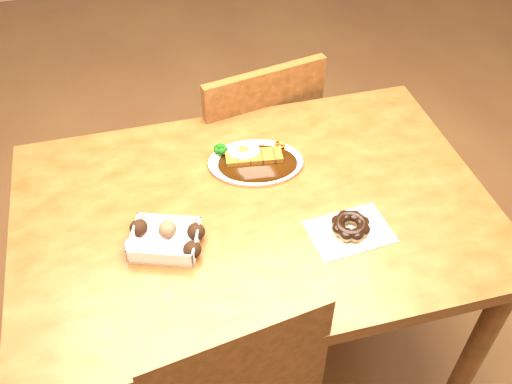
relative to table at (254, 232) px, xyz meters
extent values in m
plane|color=brown|center=(0.00, 0.00, -0.65)|extent=(6.00, 6.00, 0.00)
cube|color=#47280E|center=(0.00, 0.00, 0.08)|extent=(1.20, 0.80, 0.04)
cylinder|color=#47280E|center=(0.54, -0.34, -0.30)|extent=(0.06, 0.06, 0.71)
cylinder|color=#47280E|center=(-0.54, 0.34, -0.30)|extent=(0.06, 0.06, 0.71)
cylinder|color=#47280E|center=(0.54, 0.34, -0.30)|extent=(0.06, 0.06, 0.71)
cube|color=#47280E|center=(0.10, 0.60, -0.22)|extent=(0.49, 0.49, 0.04)
cylinder|color=#47280E|center=(0.24, 0.80, -0.45)|extent=(0.04, 0.04, 0.41)
cylinder|color=#47280E|center=(-0.10, 0.73, -0.45)|extent=(0.04, 0.04, 0.41)
cylinder|color=#47280E|center=(0.30, 0.47, -0.45)|extent=(0.04, 0.04, 0.41)
cylinder|color=#47280E|center=(-0.03, 0.40, -0.45)|extent=(0.04, 0.04, 0.41)
cube|color=#47280E|center=(0.14, 0.41, 0.02)|extent=(0.40, 0.11, 0.40)
cube|color=#47280E|center=(-0.14, -0.41, 0.02)|extent=(0.40, 0.09, 0.40)
ellipsoid|color=white|center=(0.04, 0.15, 0.10)|extent=(0.28, 0.23, 0.01)
ellipsoid|color=black|center=(0.05, 0.14, 0.11)|extent=(0.24, 0.19, 0.01)
cube|color=#6B380C|center=(0.04, 0.16, 0.12)|extent=(0.16, 0.07, 0.02)
ellipsoid|color=white|center=(0.02, 0.18, 0.13)|extent=(0.10, 0.09, 0.01)
ellipsoid|color=#FFB214|center=(0.02, 0.18, 0.13)|extent=(0.03, 0.03, 0.02)
cube|color=white|center=(-0.23, -0.07, 0.12)|extent=(0.19, 0.17, 0.04)
ellipsoid|color=pink|center=(-0.31, -0.07, 0.12)|extent=(0.04, 0.04, 0.04)
ellipsoid|color=pink|center=(-0.24, -0.10, 0.12)|extent=(0.04, 0.04, 0.04)
ellipsoid|color=black|center=(-0.18, -0.12, 0.12)|extent=(0.04, 0.04, 0.04)
ellipsoid|color=black|center=(-0.29, -0.02, 0.12)|extent=(0.04, 0.04, 0.04)
ellipsoid|color=black|center=(-0.23, -0.05, 0.12)|extent=(0.04, 0.04, 0.04)
ellipsoid|color=black|center=(-0.16, -0.07, 0.12)|extent=(0.04, 0.04, 0.04)
cube|color=silver|center=(0.20, -0.14, 0.10)|extent=(0.21, 0.15, 0.00)
torus|color=olive|center=(0.20, -0.14, 0.12)|extent=(0.10, 0.10, 0.03)
torus|color=black|center=(0.20, -0.14, 0.13)|extent=(0.09, 0.09, 0.02)
camera|label=1|loc=(-0.25, -0.97, 1.14)|focal=40.00mm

